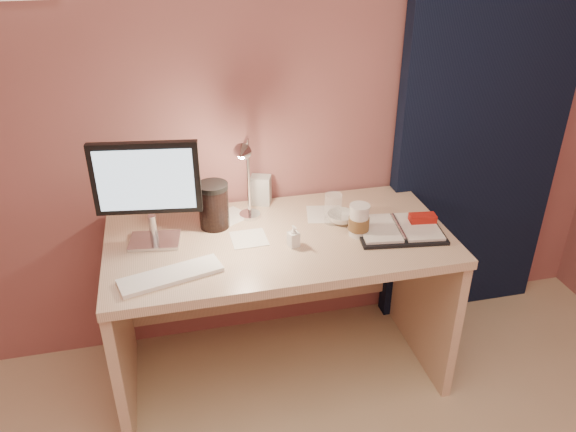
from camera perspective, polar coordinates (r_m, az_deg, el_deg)
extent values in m
plane|color=#9F5C5C|center=(2.43, -2.89, 12.96)|extent=(3.50, 0.00, 3.50)
cube|color=black|center=(2.80, 19.47, 10.29)|extent=(0.85, 0.08, 2.20)
cube|color=beige|center=(2.31, -0.87, -2.54)|extent=(1.40, 0.70, 0.04)
cube|color=beige|center=(2.50, -16.57, -11.48)|extent=(0.04, 0.66, 0.69)
cube|color=beige|center=(2.71, 13.48, -7.38)|extent=(0.04, 0.66, 0.69)
cube|color=beige|center=(2.75, -2.31, -4.60)|extent=(1.32, 0.03, 0.55)
cube|color=silver|center=(2.32, -13.38, -2.47)|extent=(0.22, 0.17, 0.01)
cylinder|color=silver|center=(2.29, -13.55, -1.16)|extent=(0.03, 0.03, 0.11)
cube|color=black|center=(2.19, -14.19, 3.85)|extent=(0.41, 0.09, 0.29)
cube|color=#B0D5EF|center=(2.17, -14.09, 3.57)|extent=(0.36, 0.05, 0.24)
cube|color=white|center=(2.09, -11.81, -5.91)|extent=(0.39, 0.20, 0.02)
cube|color=black|center=(2.38, 11.16, -1.40)|extent=(0.38, 0.31, 0.01)
cube|color=silver|center=(2.35, 9.19, -1.26)|extent=(0.18, 0.25, 0.01)
cube|color=silver|center=(2.40, 13.15, -1.04)|extent=(0.18, 0.25, 0.01)
cube|color=#A3250E|center=(2.42, 13.51, -0.20)|extent=(0.12, 0.07, 0.03)
cube|color=silver|center=(2.29, -3.99, -2.30)|extent=(0.15, 0.15, 0.00)
cube|color=silver|center=(2.47, 3.79, 0.19)|extent=(0.19, 0.19, 0.00)
cube|color=silver|center=(2.46, -5.76, -0.01)|extent=(0.18, 0.18, 0.00)
cylinder|color=silver|center=(2.30, 7.22, -0.55)|extent=(0.08, 0.08, 0.13)
cylinder|color=brown|center=(2.30, 7.20, -0.76)|extent=(0.08, 0.08, 0.05)
cylinder|color=silver|center=(2.27, 7.32, 0.97)|extent=(0.08, 0.08, 0.01)
cylinder|color=white|center=(2.38, 4.60, 0.77)|extent=(0.07, 0.07, 0.13)
imported|color=silver|center=(2.41, 5.45, -0.16)|extent=(0.13, 0.13, 0.04)
imported|color=silver|center=(2.21, 0.57, -2.05)|extent=(0.05, 0.05, 0.09)
cylinder|color=black|center=(2.35, -7.55, 0.84)|extent=(0.12, 0.12, 0.18)
cube|color=#B2B2AE|center=(2.54, -2.78, 2.67)|extent=(0.11, 0.10, 0.13)
cylinder|color=silver|center=(2.45, -3.89, 0.11)|extent=(0.09, 0.09, 0.02)
cylinder|color=silver|center=(2.37, -4.03, 3.97)|extent=(0.01, 0.01, 0.35)
cone|color=silver|center=(2.17, -2.22, 6.47)|extent=(0.09, 0.08, 0.07)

